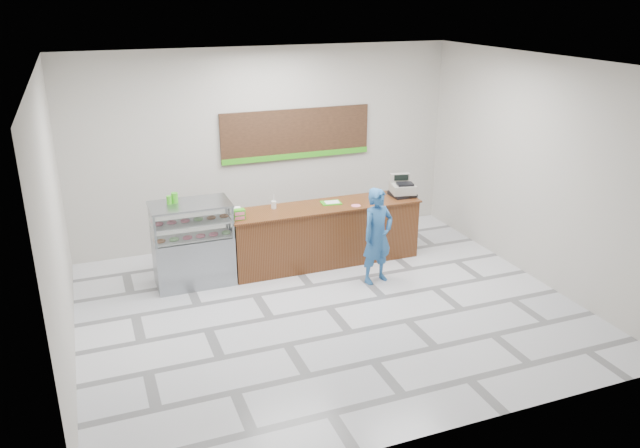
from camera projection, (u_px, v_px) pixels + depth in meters
name	position (u px, v px, depth m)	size (l,w,h in m)	color
floor	(329.00, 307.00, 9.16)	(7.00, 7.00, 0.00)	silver
back_wall	(267.00, 147.00, 11.18)	(7.00, 7.00, 0.00)	#BAB5AB
ceiling	(330.00, 63.00, 7.94)	(7.00, 7.00, 0.00)	silver
sales_counter	(325.00, 234.00, 10.52)	(3.26, 0.76, 1.03)	brown
display_case	(193.00, 243.00, 9.72)	(1.22, 0.72, 1.33)	gray
menu_board	(296.00, 135.00, 11.26)	(2.80, 0.06, 0.90)	black
cash_register	(402.00, 188.00, 10.79)	(0.47, 0.48, 0.37)	black
card_terminal	(395.00, 196.00, 10.78)	(0.07, 0.15, 0.04)	black
serving_tray	(331.00, 203.00, 10.44)	(0.35, 0.27, 0.02)	green
napkin_box	(236.00, 212.00, 9.84)	(0.15, 0.15, 0.13)	white
straw_cup	(274.00, 205.00, 10.17)	(0.08, 0.08, 0.12)	silver
promo_box	(239.00, 214.00, 9.68)	(0.18, 0.12, 0.16)	green
donut_decal	(356.00, 206.00, 10.32)	(0.16, 0.16, 0.00)	pink
green_cup_left	(169.00, 200.00, 9.45)	(0.08, 0.08, 0.13)	green
green_cup_right	(175.00, 198.00, 9.50)	(0.10, 0.10, 0.16)	green
customer	(377.00, 236.00, 9.75)	(0.56, 0.37, 1.54)	#265A96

